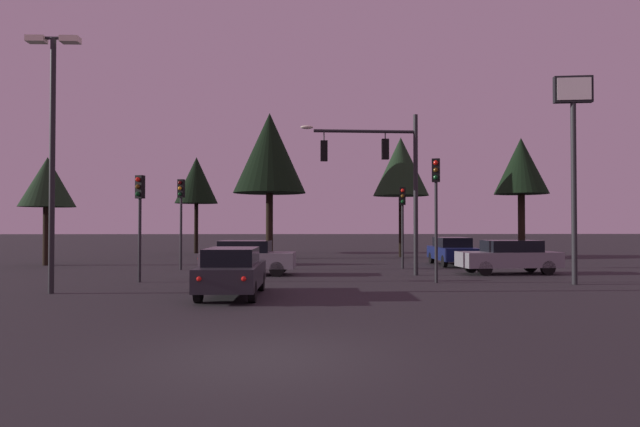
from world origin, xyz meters
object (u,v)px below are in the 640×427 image
parking_lot_lamp_post (53,131)px  tree_center_horizon (196,181)px  traffic_signal_mast_arm (385,169)px  traffic_light_corner_right (181,206)px  traffic_light_median (140,206)px  tree_lot_edge (521,167)px  car_nearside_lane (232,271)px  car_crossing_right (509,256)px  tree_left_far (47,183)px  tree_right_cluster (270,153)px  traffic_light_far_side (436,195)px  car_crossing_left (248,257)px  tree_behind_sign (401,167)px  car_far_lane (452,251)px  traffic_light_corner_left (403,211)px  store_sign_illuminated (573,133)px

parking_lot_lamp_post → tree_center_horizon: 23.77m
traffic_signal_mast_arm → traffic_light_corner_right: bearing=161.8°
traffic_light_median → tree_lot_edge: tree_lot_edge is taller
car_nearside_lane → tree_center_horizon: (-6.10, 24.64, 4.79)m
traffic_signal_mast_arm → car_crossing_right: bearing=5.9°
tree_left_far → tree_right_cluster: 13.22m
traffic_light_far_side → car_nearside_lane: 8.57m
traffic_signal_mast_arm → parking_lot_lamp_post: 13.14m
car_crossing_left → tree_right_cluster: bearing=88.9°
traffic_light_corner_right → tree_center_horizon: 15.17m
car_crossing_left → tree_behind_sign: tree_behind_sign is taller
car_nearside_lane → car_crossing_right: same height
traffic_signal_mast_arm → car_far_lane: size_ratio=1.64×
traffic_light_far_side → car_crossing_left: traffic_light_far_side is taller
traffic_light_median → parking_lot_lamp_post: parking_lot_lamp_post is taller
traffic_light_corner_right → tree_center_horizon: size_ratio=0.60×
car_crossing_left → traffic_light_corner_left: bearing=23.0°
traffic_light_far_side → tree_left_far: bearing=154.3°
car_far_lane → store_sign_illuminated: (2.02, -9.37, 4.88)m
car_nearside_lane → parking_lot_lamp_post: size_ratio=0.50×
traffic_light_far_side → parking_lot_lamp_post: 13.73m
tree_lot_edge → traffic_light_median: bearing=-143.0°
traffic_signal_mast_arm → traffic_light_corner_right: size_ratio=1.59×
tree_right_cluster → traffic_light_corner_right: bearing=-113.9°
tree_lot_edge → car_nearside_lane: bearing=-130.5°
parking_lot_lamp_post → tree_behind_sign: 23.91m
car_crossing_left → tree_behind_sign: size_ratio=0.52×
car_crossing_right → tree_left_far: size_ratio=0.78×
traffic_light_median → tree_lot_edge: bearing=37.0°
car_crossing_right → tree_center_horizon: bearing=135.4°
traffic_light_far_side → parking_lot_lamp_post: parking_lot_lamp_post is taller
traffic_light_corner_right → traffic_light_far_side: traffic_light_far_side is taller
car_crossing_left → tree_lot_edge: 22.90m
traffic_light_far_side → store_sign_illuminated: size_ratio=0.61×
car_nearside_lane → parking_lot_lamp_post: parking_lot_lamp_post is taller
parking_lot_lamp_post → traffic_light_corner_left: bearing=35.4°
car_crossing_left → traffic_light_median: bearing=-143.2°
tree_left_far → tree_lot_edge: 30.33m
traffic_light_far_side → tree_right_cluster: bearing=116.6°
tree_right_cluster → tree_lot_edge: size_ratio=1.15×
traffic_light_corner_right → tree_behind_sign: 16.30m
traffic_light_corner_left → car_crossing_left: traffic_light_corner_left is taller
car_crossing_right → tree_center_horizon: (-17.63, 17.39, 4.79)m
car_crossing_right → tree_right_cluster: (-11.60, 11.15, 6.09)m
traffic_light_corner_left → traffic_light_median: bearing=-151.9°
traffic_signal_mast_arm → car_nearside_lane: bearing=-131.0°
parking_lot_lamp_post → tree_right_cluster: tree_right_cluster is taller
traffic_light_corner_right → traffic_light_median: bearing=-93.0°
traffic_signal_mast_arm → traffic_light_median: (-9.96, -2.47, -1.75)m
car_nearside_lane → store_sign_illuminated: store_sign_illuminated is taller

